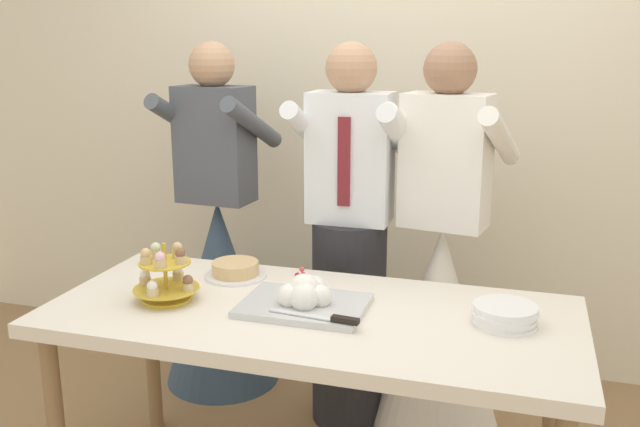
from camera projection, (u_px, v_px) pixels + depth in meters
name	position (u px, v px, depth m)	size (l,w,h in m)	color
rear_wall	(394.00, 83.00, 3.48)	(5.20, 0.10, 2.90)	beige
dessert_table	(311.00, 330.00, 2.36)	(1.80, 0.80, 0.78)	silver
cupcake_stand	(166.00, 277.00, 2.40)	(0.23, 0.23, 0.21)	gold
main_cake_tray	(305.00, 298.00, 2.34)	(0.44, 0.31, 0.13)	silver
plate_stack	(505.00, 315.00, 2.21)	(0.21, 0.21, 0.07)	white
round_cake	(235.00, 270.00, 2.66)	(0.24, 0.24, 0.06)	white
person_groom	(349.00, 260.00, 2.96)	(0.46, 0.49, 1.66)	#232328
person_bride	(440.00, 303.00, 2.92)	(0.57, 0.56, 1.66)	white
person_guest	(220.00, 268.00, 3.36)	(0.56, 0.56, 1.66)	#334760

